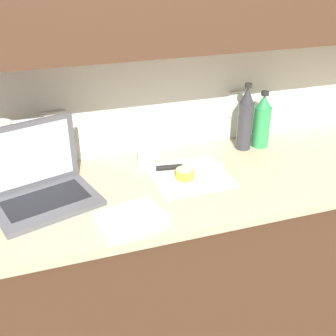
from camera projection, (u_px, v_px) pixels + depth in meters
The scene contains 12 objects.
ground_plane at pixel (225, 326), 2.20m from camera, with size 12.00×12.00×0.00m, color brown.
wall_back at pixel (223, 4), 1.67m from camera, with size 5.20×0.38×2.60m.
counter_unit at pixel (234, 254), 1.99m from camera, with size 2.11×0.64×0.92m.
laptop at pixel (39, 183), 1.56m from camera, with size 0.43×0.36×0.28m.
cutting_board at pixel (189, 175), 1.73m from camera, with size 0.31×0.29×0.01m, color silver.
knife at pixel (179, 167), 1.77m from camera, with size 0.30×0.07×0.02m.
lemon_half_cut at pixel (185, 174), 1.70m from camera, with size 0.08×0.08×0.04m.
bottle_green_soda at pixel (262, 122), 1.94m from camera, with size 0.08×0.08×0.27m.
bottle_oil_tall at pixel (245, 119), 1.90m from camera, with size 0.07×0.07×0.31m.
measuring_cup at pixel (146, 157), 1.79m from camera, with size 0.10×0.08×0.09m.
paper_towel_roll at pixel (4, 154), 1.62m from camera, with size 0.10×0.10×0.26m.
dish_towel at pixel (131, 218), 1.45m from camera, with size 0.22×0.16×0.02m, color white.
Camera 1 is at (-0.77, -1.38, 1.78)m, focal length 45.00 mm.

